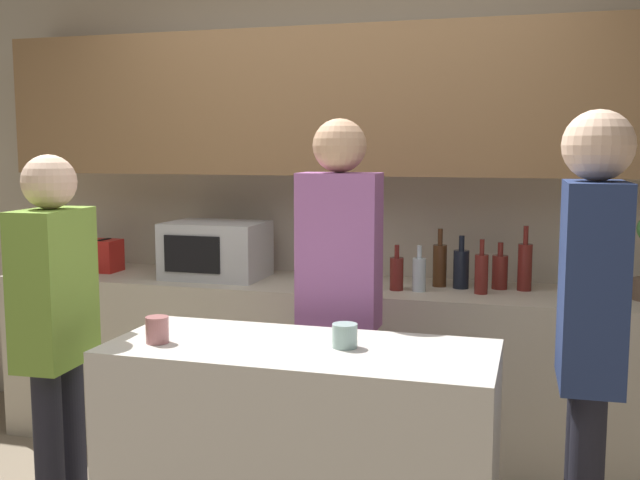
{
  "coord_description": "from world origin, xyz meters",
  "views": [
    {
      "loc": [
        1.01,
        -2.28,
        1.6
      ],
      "look_at": [
        0.21,
        0.45,
        1.24
      ],
      "focal_mm": 42.0,
      "sensor_mm": 36.0,
      "label": 1
    }
  ],
  "objects_px": {
    "person_left": "(55,322)",
    "person_center": "(590,325)",
    "bottle_4": "(481,273)",
    "cup_0": "(345,336)",
    "bottle_5": "(500,271)",
    "bottle_6": "(525,266)",
    "bottle_1": "(419,274)",
    "bottle_3": "(461,268)",
    "microwave": "(216,250)",
    "bottle_2": "(440,264)",
    "cup_1": "(157,330)",
    "bottle_0": "(397,273)",
    "person_right": "(339,282)",
    "toaster": "(97,255)"
  },
  "relations": [
    {
      "from": "person_left",
      "to": "bottle_2",
      "type": "bearing_deg",
      "value": 131.97
    },
    {
      "from": "bottle_3",
      "to": "bottle_6",
      "type": "relative_size",
      "value": 0.83
    },
    {
      "from": "bottle_6",
      "to": "person_right",
      "type": "bearing_deg",
      "value": -136.22
    },
    {
      "from": "person_left",
      "to": "person_right",
      "type": "bearing_deg",
      "value": 118.85
    },
    {
      "from": "bottle_0",
      "to": "bottle_2",
      "type": "xyz_separation_m",
      "value": [
        0.19,
        0.16,
        0.03
      ]
    },
    {
      "from": "bottle_0",
      "to": "bottle_6",
      "type": "bearing_deg",
      "value": 15.4
    },
    {
      "from": "bottle_4",
      "to": "cup_0",
      "type": "height_order",
      "value": "bottle_4"
    },
    {
      "from": "toaster",
      "to": "bottle_1",
      "type": "relative_size",
      "value": 1.15
    },
    {
      "from": "bottle_1",
      "to": "cup_1",
      "type": "relative_size",
      "value": 2.35
    },
    {
      "from": "cup_0",
      "to": "bottle_2",
      "type": "bearing_deg",
      "value": 82.05
    },
    {
      "from": "bottle_5",
      "to": "person_center",
      "type": "xyz_separation_m",
      "value": [
        0.35,
        -1.25,
        0.04
      ]
    },
    {
      "from": "bottle_0",
      "to": "bottle_2",
      "type": "relative_size",
      "value": 0.77
    },
    {
      "from": "cup_0",
      "to": "cup_1",
      "type": "xyz_separation_m",
      "value": [
        -0.67,
        -0.13,
        0.01
      ]
    },
    {
      "from": "bottle_0",
      "to": "cup_1",
      "type": "relative_size",
      "value": 2.34
    },
    {
      "from": "bottle_6",
      "to": "person_left",
      "type": "relative_size",
      "value": 0.2
    },
    {
      "from": "bottle_4",
      "to": "cup_1",
      "type": "bearing_deg",
      "value": -130.52
    },
    {
      "from": "bottle_2",
      "to": "person_left",
      "type": "distance_m",
      "value": 1.86
    },
    {
      "from": "bottle_3",
      "to": "cup_1",
      "type": "relative_size",
      "value": 2.75
    },
    {
      "from": "bottle_4",
      "to": "cup_1",
      "type": "height_order",
      "value": "bottle_4"
    },
    {
      "from": "microwave",
      "to": "toaster",
      "type": "distance_m",
      "value": 0.74
    },
    {
      "from": "toaster",
      "to": "cup_1",
      "type": "height_order",
      "value": "toaster"
    },
    {
      "from": "microwave",
      "to": "person_center",
      "type": "distance_m",
      "value": 2.17
    },
    {
      "from": "bottle_2",
      "to": "person_left",
      "type": "relative_size",
      "value": 0.19
    },
    {
      "from": "cup_1",
      "to": "bottle_5",
      "type": "bearing_deg",
      "value": 50.75
    },
    {
      "from": "bottle_2",
      "to": "person_left",
      "type": "bearing_deg",
      "value": -134.58
    },
    {
      "from": "person_left",
      "to": "person_center",
      "type": "relative_size",
      "value": 0.92
    },
    {
      "from": "bottle_1",
      "to": "bottle_5",
      "type": "relative_size",
      "value": 0.97
    },
    {
      "from": "bottle_1",
      "to": "bottle_4",
      "type": "bearing_deg",
      "value": 3.87
    },
    {
      "from": "bottle_5",
      "to": "person_center",
      "type": "bearing_deg",
      "value": -74.55
    },
    {
      "from": "bottle_4",
      "to": "person_center",
      "type": "xyz_separation_m",
      "value": [
        0.42,
        -1.1,
        0.03
      ]
    },
    {
      "from": "bottle_4",
      "to": "bottle_5",
      "type": "relative_size",
      "value": 1.13
    },
    {
      "from": "bottle_5",
      "to": "cup_0",
      "type": "bearing_deg",
      "value": -110.39
    },
    {
      "from": "bottle_2",
      "to": "cup_0",
      "type": "distance_m",
      "value": 1.26
    },
    {
      "from": "bottle_2",
      "to": "person_center",
      "type": "height_order",
      "value": "person_center"
    },
    {
      "from": "bottle_3",
      "to": "person_left",
      "type": "bearing_deg",
      "value": -137.29
    },
    {
      "from": "bottle_1",
      "to": "person_left",
      "type": "xyz_separation_m",
      "value": [
        -1.22,
        -1.17,
        -0.06
      ]
    },
    {
      "from": "bottle_5",
      "to": "toaster",
      "type": "bearing_deg",
      "value": -177.72
    },
    {
      "from": "person_left",
      "to": "bottle_6",
      "type": "bearing_deg",
      "value": 124.31
    },
    {
      "from": "toaster",
      "to": "cup_1",
      "type": "xyz_separation_m",
      "value": [
        1.09,
        -1.3,
        -0.05
      ]
    },
    {
      "from": "bottle_5",
      "to": "person_center",
      "type": "distance_m",
      "value": 1.3
    },
    {
      "from": "bottle_6",
      "to": "cup_0",
      "type": "xyz_separation_m",
      "value": [
        -0.59,
        -1.25,
        -0.08
      ]
    },
    {
      "from": "microwave",
      "to": "bottle_2",
      "type": "relative_size",
      "value": 1.77
    },
    {
      "from": "bottle_4",
      "to": "bottle_6",
      "type": "distance_m",
      "value": 0.24
    },
    {
      "from": "person_right",
      "to": "cup_1",
      "type": "bearing_deg",
      "value": 52.24
    },
    {
      "from": "cup_1",
      "to": "microwave",
      "type": "bearing_deg",
      "value": 105.09
    },
    {
      "from": "microwave",
      "to": "bottle_5",
      "type": "distance_m",
      "value": 1.49
    },
    {
      "from": "bottle_2",
      "to": "bottle_5",
      "type": "distance_m",
      "value": 0.3
    },
    {
      "from": "microwave",
      "to": "bottle_6",
      "type": "distance_m",
      "value": 1.61
    },
    {
      "from": "bottle_2",
      "to": "bottle_3",
      "type": "distance_m",
      "value": 0.11
    },
    {
      "from": "bottle_1",
      "to": "bottle_3",
      "type": "relative_size",
      "value": 0.85
    }
  ]
}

